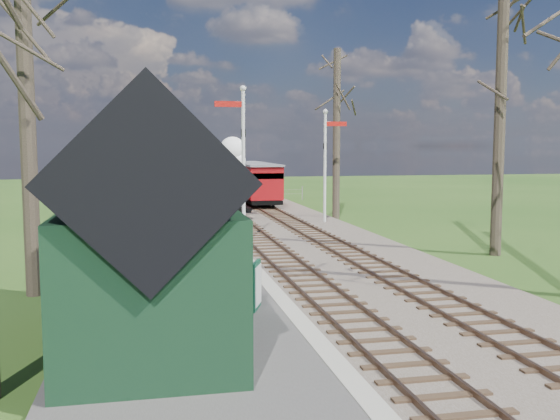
{
  "coord_description": "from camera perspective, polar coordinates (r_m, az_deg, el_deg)",
  "views": [
    {
      "loc": [
        -4.28,
        -8.01,
        3.9
      ],
      "look_at": [
        0.31,
        13.89,
        1.6
      ],
      "focal_mm": 40.0,
      "sensor_mm": 36.0,
      "label": 1
    }
  ],
  "objects": [
    {
      "name": "coping_strip",
      "position": [
        22.54,
        -3.82,
        -3.84
      ],
      "size": [
        0.4,
        44.0,
        0.21
      ],
      "primitive_type": "cube",
      "color": "#B2AD9E",
      "rests_on": "ground"
    },
    {
      "name": "distant_hills",
      "position": [
        75.34,
        -7.18,
        -9.66
      ],
      "size": [
        114.4,
        48.0,
        22.02
      ],
      "color": "#385B23",
      "rests_on": "ground"
    },
    {
      "name": "ballast_bed",
      "position": [
        30.76,
        -1.29,
        -1.32
      ],
      "size": [
        8.0,
        60.0,
        0.1
      ],
      "primitive_type": "cube",
      "color": "brown",
      "rests_on": "ground"
    },
    {
      "name": "track_far",
      "position": [
        31.02,
        1.07,
        -1.17
      ],
      "size": [
        1.6,
        60.0,
        0.15
      ],
      "color": "brown",
      "rests_on": "ground"
    },
    {
      "name": "semaphore_near",
      "position": [
        24.27,
        -3.53,
        5.2
      ],
      "size": [
        1.22,
        0.24,
        6.22
      ],
      "color": "silver",
      "rests_on": "ground"
    },
    {
      "name": "ground",
      "position": [
        9.88,
        15.68,
        -17.59
      ],
      "size": [
        140.0,
        140.0,
        0.0
      ],
      "primitive_type": "plane",
      "color": "#294E18",
      "rests_on": "ground"
    },
    {
      "name": "person",
      "position": [
        14.5,
        -6.2,
        -6.46
      ],
      "size": [
        0.35,
        0.48,
        1.22
      ],
      "primitive_type": "imported",
      "rotation": [
        0.0,
        0.0,
        1.43
      ],
      "color": "black",
      "rests_on": "platform"
    },
    {
      "name": "track_near",
      "position": [
        30.55,
        -3.69,
        -1.29
      ],
      "size": [
        1.6,
        60.0,
        0.15
      ],
      "color": "brown",
      "rests_on": "ground"
    },
    {
      "name": "bench",
      "position": [
        15.77,
        -8.03,
        -6.28
      ],
      "size": [
        0.43,
        1.48,
        0.85
      ],
      "color": "#442D18",
      "rests_on": "platform"
    },
    {
      "name": "station_shed",
      "position": [
        12.12,
        -11.82,
        -1.99
      ],
      "size": [
        3.25,
        6.3,
        4.78
      ],
      "color": "black",
      "rests_on": "platform"
    },
    {
      "name": "red_carriage_a",
      "position": [
        39.67,
        -1.83,
        2.44
      ],
      "size": [
        2.12,
        5.24,
        2.23
      ],
      "color": "black",
      "rests_on": "ground"
    },
    {
      "name": "semaphore_far",
      "position": [
        31.24,
        4.27,
        4.84
      ],
      "size": [
        1.22,
        0.24,
        5.72
      ],
      "color": "silver",
      "rests_on": "ground"
    },
    {
      "name": "fence_line",
      "position": [
        44.37,
        -5.88,
        1.5
      ],
      "size": [
        12.6,
        0.08,
        1.0
      ],
      "color": "slate",
      "rests_on": "ground"
    },
    {
      "name": "locomotive",
      "position": [
        33.47,
        -4.49,
        2.49
      ],
      "size": [
        1.67,
        3.9,
        4.18
      ],
      "color": "black",
      "rests_on": "ground"
    },
    {
      "name": "red_carriage_b",
      "position": [
        45.09,
        -3.05,
        2.84
      ],
      "size": [
        2.12,
        5.24,
        2.23
      ],
      "color": "black",
      "rests_on": "ground"
    },
    {
      "name": "bare_trees",
      "position": [
        19.0,
        5.45,
        9.79
      ],
      "size": [
        15.51,
        22.39,
        12.0
      ],
      "color": "#382D23",
      "rests_on": "ground"
    },
    {
      "name": "platform",
      "position": [
        22.35,
        -9.69,
        -4.01
      ],
      "size": [
        5.0,
        44.0,
        0.2
      ],
      "primitive_type": "cube",
      "color": "#474442",
      "rests_on": "ground"
    },
    {
      "name": "sign_board",
      "position": [
        14.26,
        -2.17,
        -6.9
      ],
      "size": [
        0.34,
        0.73,
        1.1
      ],
      "color": "#0E442D",
      "rests_on": "platform"
    },
    {
      "name": "coach",
      "position": [
        39.51,
        -5.6,
        2.25
      ],
      "size": [
        1.95,
        6.69,
        2.05
      ],
      "color": "black",
      "rests_on": "ground"
    }
  ]
}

